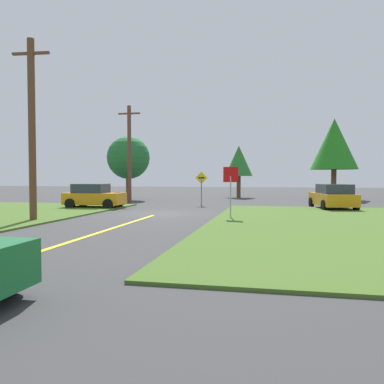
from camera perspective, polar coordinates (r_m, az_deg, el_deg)
ground_plane at (r=21.94m, az=-4.91°, el=-3.21°), size 120.00×120.00×0.00m
grass_verge_right at (r=17.33m, az=22.54°, el=-4.67°), size 12.00×20.00×0.08m
lane_stripe_center at (r=14.51m, az=-14.10°, el=-6.02°), size 0.20×14.00×0.01m
stop_sign at (r=19.17m, az=5.73°, el=1.45°), size 0.75×0.18×2.57m
parked_car_near_building at (r=26.62m, az=-14.31°, el=-0.58°), size 3.90×2.21×1.62m
car_on_crossroad at (r=26.45m, az=20.12°, el=-0.66°), size 2.72×4.48×1.62m
utility_pole_near at (r=19.62m, az=-22.57°, el=8.65°), size 1.80×0.33×8.46m
utility_pole_mid at (r=31.62m, az=-9.25°, el=5.71°), size 1.80×0.30×7.80m
direction_sign at (r=28.26m, az=1.40°, el=1.13°), size 0.91×0.08×2.47m
oak_tree_left at (r=39.57m, az=6.92°, el=4.54°), size 2.80×2.80×5.28m
pine_tree_center at (r=38.45m, az=20.27°, el=6.64°), size 4.30×4.30×7.52m
oak_tree_right at (r=35.75m, az=-9.39°, el=5.00°), size 3.88×3.88×5.79m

